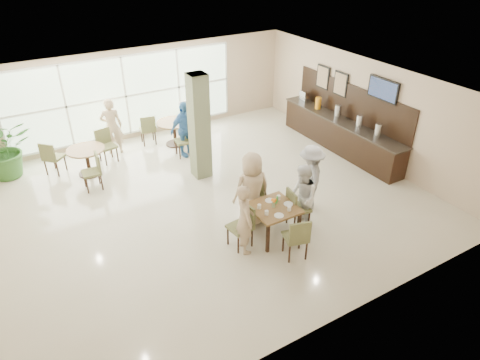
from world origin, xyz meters
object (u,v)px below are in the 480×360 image
potted_plant (4,149)px  teen_right (302,197)px  teen_far (252,189)px  adult_standing (112,126)px  round_table_right (174,127)px  teen_left (245,219)px  adult_a (184,129)px  adult_b (196,111)px  main_table (273,211)px  teen_standing (311,178)px  round_table_left (87,156)px  buffet_counter (340,132)px

potted_plant → teen_right: bearing=-47.4°
teen_far → adult_standing: 5.33m
round_table_right → teen_left: size_ratio=0.69×
adult_a → adult_b: adult_b is taller
main_table → potted_plant: (-4.61, 5.81, 0.14)m
adult_b → main_table: bearing=-11.0°
teen_standing → round_table_left: bearing=-104.4°
main_table → adult_b: bearing=81.5°
round_table_right → potted_plant: potted_plant is taller
teen_far → teen_right: 1.11m
adult_a → round_table_right: bearing=73.8°
round_table_right → teen_far: 4.70m
teen_right → teen_standing: size_ratio=0.94×
buffet_counter → adult_b: 4.47m
buffet_counter → adult_b: bearing=138.5°
potted_plant → teen_standing: size_ratio=0.99×
round_table_left → adult_standing: 1.38m
potted_plant → adult_standing: size_ratio=0.94×
round_table_right → main_table: bearing=-90.1°
teen_left → teen_far: (0.64, 0.76, 0.09)m
teen_right → round_table_left: bearing=-119.3°
round_table_left → adult_standing: adult_standing is taller
teen_far → teen_left: bearing=56.5°
main_table → teen_right: (0.75, -0.00, 0.10)m
adult_standing → teen_standing: bearing=135.4°
teen_left → teen_standing: 2.23m
potted_plant → teen_far: teen_far is taller
round_table_right → adult_b: (0.81, 0.11, 0.32)m
teen_left → potted_plant: bearing=44.4°
buffet_counter → teen_left: (-4.92, -2.61, 0.22)m
teen_left → teen_standing: teen_standing is taller
teen_left → teen_far: size_ratio=0.89×
round_table_left → round_table_right: 2.81m
teen_left → adult_a: (0.75, 4.61, 0.05)m
round_table_left → teen_left: (1.99, -4.91, 0.23)m
teen_left → adult_b: (1.58, 5.56, 0.11)m
main_table → teen_standing: 1.48m
buffet_counter → teen_left: bearing=-152.1°
teen_left → teen_far: teen_far is taller
main_table → potted_plant: 7.41m
teen_standing → adult_standing: size_ratio=0.95×
buffet_counter → potted_plant: bearing=159.4°
potted_plant → teen_far: size_ratio=0.92×
potted_plant → round_table_right: bearing=-5.5°
teen_far → adult_standing: teen_far is taller
teen_standing → adult_a: size_ratio=0.98×
teen_left → teen_standing: size_ratio=0.96×
adult_standing → teen_far: bearing=122.4°
main_table → teen_far: (-0.12, 0.67, 0.21)m
main_table → teen_right: bearing=-0.4°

